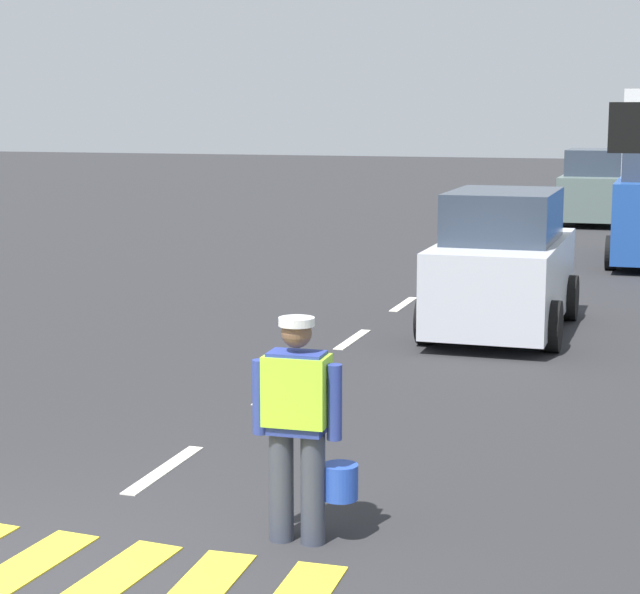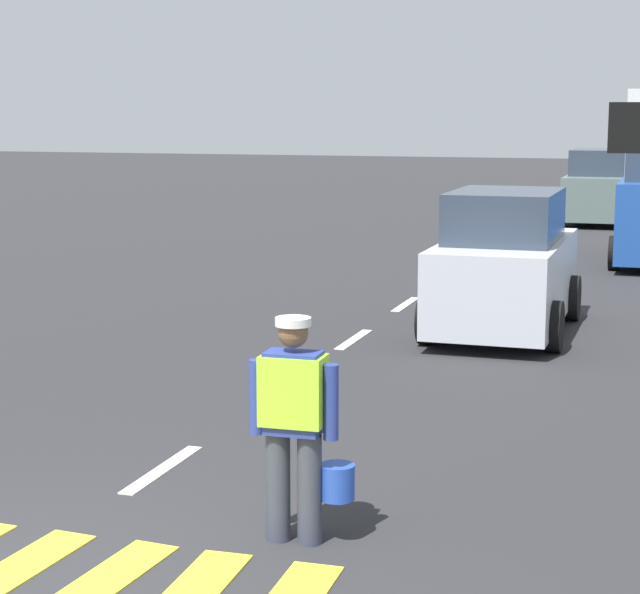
% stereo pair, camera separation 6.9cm
% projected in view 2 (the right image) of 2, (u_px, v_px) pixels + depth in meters
% --- Properties ---
extents(ground_plane, '(96.00, 96.00, 0.00)m').
position_uv_depth(ground_plane, '(498.00, 242.00, 27.16)').
color(ground_plane, '#28282B').
extents(lane_center_line, '(0.14, 46.40, 0.01)m').
position_uv_depth(lane_center_line, '(523.00, 225.00, 31.10)').
color(lane_center_line, silver).
rests_on(lane_center_line, ground).
extents(road_worker, '(0.76, 0.39, 1.67)m').
position_uv_depth(road_worker, '(297.00, 418.00, 8.18)').
color(road_worker, '#383D4C').
rests_on(road_worker, ground).
extents(car_outgoing_ahead, '(1.89, 3.85, 2.01)m').
position_uv_depth(car_outgoing_ahead, '(505.00, 267.00, 16.03)').
color(car_outgoing_ahead, silver).
rests_on(car_outgoing_ahead, ground).
extents(car_outgoing_far, '(1.98, 4.03, 2.05)m').
position_uv_depth(car_outgoing_far, '(599.00, 189.00, 31.49)').
color(car_outgoing_far, slate).
rests_on(car_outgoing_far, ground).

